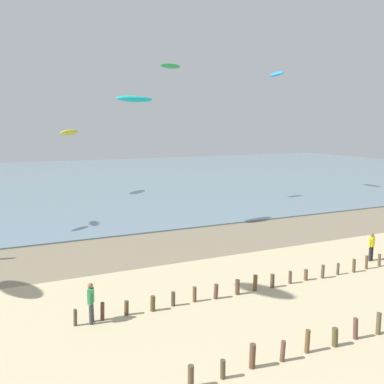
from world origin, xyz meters
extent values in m
cube|color=#84755B|center=(0.00, 19.99, 0.00)|extent=(120.00, 7.31, 0.01)
cube|color=slate|center=(0.00, 58.64, 0.05)|extent=(160.00, 70.00, 0.10)
cylinder|color=brown|center=(0.25, 5.19, 0.37)|extent=(0.20, 0.23, 0.76)
cylinder|color=#4B402D|center=(1.37, 5.19, 0.32)|extent=(0.19, 0.19, 0.66)
cylinder|color=brown|center=(2.55, 5.30, 0.43)|extent=(0.21, 0.24, 0.87)
cylinder|color=brown|center=(3.72, 5.22, 0.37)|extent=(0.19, 0.19, 0.75)
cylinder|color=brown|center=(4.86, 5.31, 0.42)|extent=(0.21, 0.19, 0.86)
cylinder|color=#4E4427|center=(6.06, 5.23, 0.35)|extent=(0.24, 0.22, 0.71)
cylinder|color=brown|center=(7.16, 5.32, 0.41)|extent=(0.21, 0.19, 0.84)
cylinder|color=brown|center=(8.27, 5.23, 0.43)|extent=(0.22, 0.22, 0.87)
cylinder|color=brown|center=(-2.29, 10.84, 0.35)|extent=(0.16, 0.17, 0.71)
cylinder|color=brown|center=(-1.17, 10.89, 0.38)|extent=(0.19, 0.17, 0.77)
cylinder|color=brown|center=(-0.14, 10.92, 0.32)|extent=(0.20, 0.22, 0.65)
cylinder|color=brown|center=(1.01, 10.84, 0.34)|extent=(0.23, 0.22, 0.68)
cylinder|color=#4D3F2E|center=(2.01, 10.94, 0.33)|extent=(0.19, 0.20, 0.66)
cylinder|color=brown|center=(3.08, 10.95, 0.35)|extent=(0.18, 0.19, 0.71)
cylinder|color=brown|center=(4.13, 10.84, 0.35)|extent=(0.23, 0.23, 0.72)
cylinder|color=brown|center=(5.30, 10.85, 0.36)|extent=(0.23, 0.23, 0.73)
cylinder|color=brown|center=(6.35, 10.93, 0.38)|extent=(0.24, 0.22, 0.78)
cylinder|color=brown|center=(7.34, 10.88, 0.34)|extent=(0.21, 0.22, 0.69)
cylinder|color=brown|center=(8.47, 10.92, 0.33)|extent=(0.19, 0.18, 0.67)
cylinder|color=brown|center=(9.52, 10.97, 0.29)|extent=(0.20, 0.20, 0.58)
cylinder|color=brown|center=(10.53, 10.83, 0.36)|extent=(0.19, 0.21, 0.73)
cylinder|color=#4E4027|center=(11.65, 10.90, 0.32)|extent=(0.18, 0.17, 0.65)
cylinder|color=#4E3F2B|center=(12.73, 10.82, 0.37)|extent=(0.18, 0.20, 0.75)
cylinder|color=brown|center=(13.78, 10.93, 0.39)|extent=(0.16, 0.17, 0.77)
cylinder|color=brown|center=(14.80, 10.94, 0.37)|extent=(0.16, 0.19, 0.74)
cylinder|color=#383842|center=(-1.68, 10.71, 0.44)|extent=(0.16, 0.16, 0.88)
cylinder|color=#383842|center=(-1.60, 10.91, 0.44)|extent=(0.16, 0.16, 0.88)
cube|color=#338C4C|center=(-1.64, 10.81, 1.18)|extent=(0.33, 0.41, 0.60)
sphere|color=brown|center=(-1.64, 10.81, 1.60)|extent=(0.22, 0.22, 0.22)
cylinder|color=#338C4C|center=(-1.73, 10.59, 1.13)|extent=(0.09, 0.09, 0.52)
cylinder|color=#338C4C|center=(-1.56, 11.03, 1.13)|extent=(0.09, 0.09, 0.52)
cylinder|color=#232328|center=(15.09, 11.87, 0.44)|extent=(0.16, 0.16, 0.88)
cylinder|color=#232328|center=(15.30, 11.94, 0.44)|extent=(0.16, 0.16, 0.88)
cube|color=yellow|center=(15.19, 11.90, 1.18)|extent=(0.41, 0.31, 0.60)
sphere|color=brown|center=(15.19, 11.90, 1.60)|extent=(0.22, 0.22, 0.22)
cylinder|color=yellow|center=(14.96, 11.84, 1.13)|extent=(0.09, 0.09, 0.52)
cylinder|color=yellow|center=(15.42, 11.97, 1.13)|extent=(0.09, 0.09, 0.52)
ellipsoid|color=#2384D1|center=(25.88, 36.67, 14.08)|extent=(1.20, 2.95, 0.79)
ellipsoid|color=#19B2B7|center=(4.80, 25.17, 9.98)|extent=(3.16, 1.59, 0.55)
ellipsoid|color=green|center=(11.24, 33.97, 13.81)|extent=(2.44, 1.36, 0.63)
ellipsoid|color=yellow|center=(2.77, 43.52, 7.26)|extent=(3.09, 3.36, 0.93)
camera|label=1|loc=(-4.68, -5.55, 7.98)|focal=39.23mm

